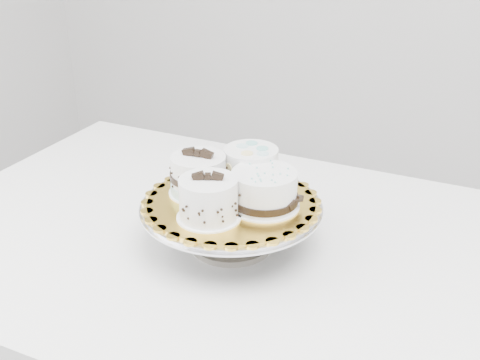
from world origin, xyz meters
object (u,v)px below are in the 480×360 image
at_px(table, 232,265).
at_px(cake_dots, 251,167).
at_px(cake_ribbon, 265,191).
at_px(cake_stand, 231,217).
at_px(cake_board, 231,202).
at_px(cake_banded, 199,176).
at_px(cake_swirl, 208,200).

bearing_deg(table, cake_dots, 69.02).
bearing_deg(cake_ribbon, table, 174.88).
xyz_separation_m(cake_stand, cake_board, (0.00, -0.00, 0.03)).
bearing_deg(cake_banded, cake_dots, 38.37).
distance_m(table, cake_stand, 0.14).
relative_size(table, cake_dots, 10.25).
bearing_deg(table, cake_banded, -157.93).
height_order(table, cake_ribbon, cake_ribbon).
relative_size(cake_stand, cake_banded, 2.96).
xyz_separation_m(cake_swirl, cake_banded, (-0.06, 0.08, -0.00)).
distance_m(cake_dots, cake_ribbon, 0.09).
bearing_deg(table, cake_stand, -63.74).
xyz_separation_m(table, cake_board, (0.01, -0.03, 0.16)).
xyz_separation_m(cake_banded, cake_ribbon, (0.14, 0.00, -0.00)).
distance_m(cake_board, cake_ribbon, 0.07).
xyz_separation_m(cake_board, cake_banded, (-0.07, 0.00, 0.04)).
relative_size(cake_banded, cake_ribbon, 0.82).
relative_size(cake_stand, cake_board, 1.09).
xyz_separation_m(cake_stand, cake_swirl, (-0.01, -0.08, 0.07)).
bearing_deg(cake_stand, table, 115.98).
distance_m(cake_banded, cake_ribbon, 0.14).
relative_size(cake_stand, cake_dots, 2.70).
bearing_deg(cake_swirl, cake_banded, 105.30).
height_order(cake_board, cake_swirl, cake_swirl).
bearing_deg(cake_stand, cake_ribbon, 6.47).
bearing_deg(cake_banded, cake_swirl, -56.65).
relative_size(cake_board, cake_banded, 2.71).
distance_m(cake_banded, cake_dots, 0.11).
bearing_deg(cake_banded, cake_ribbon, -3.87).
bearing_deg(cake_dots, cake_board, -91.53).
bearing_deg(cake_board, cake_swirl, -96.43).
bearing_deg(cake_stand, cake_dots, 85.76).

